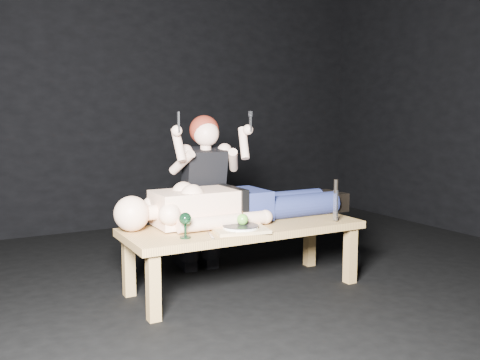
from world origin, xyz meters
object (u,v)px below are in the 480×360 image
at_px(table, 244,257).
at_px(goblet, 185,225).
at_px(lying_man, 240,200).
at_px(serving_tray, 241,230).
at_px(kneeling_woman, 201,192).
at_px(carving_knife, 336,201).

relative_size(table, goblet, 10.28).
bearing_deg(lying_man, serving_tray, -118.33).
xyz_separation_m(lying_man, goblet, (-0.55, -0.31, -0.07)).
height_order(lying_man, serving_tray, lying_man).
relative_size(kneeling_woman, goblet, 7.73).
bearing_deg(carving_knife, goblet, 177.41).
relative_size(table, serving_tray, 4.79).
height_order(lying_man, goblet, lying_man).
bearing_deg(serving_tray, table, 55.16).
xyz_separation_m(table, goblet, (-0.50, -0.17, 0.30)).
xyz_separation_m(table, carving_knife, (0.61, -0.23, 0.37)).
bearing_deg(table, lying_man, 69.60).
relative_size(lying_man, kneeling_woman, 1.47).
distance_m(kneeling_woman, goblet, 0.82).
height_order(lying_man, kneeling_woman, kneeling_woman).
bearing_deg(goblet, lying_man, 29.39).
height_order(goblet, carving_knife, carving_knife).
bearing_deg(table, carving_knife, -19.98).
height_order(lying_man, carving_knife, carving_knife).
height_order(table, kneeling_woman, kneeling_woman).
bearing_deg(kneeling_woman, goblet, -116.36).
distance_m(serving_tray, goblet, 0.39).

